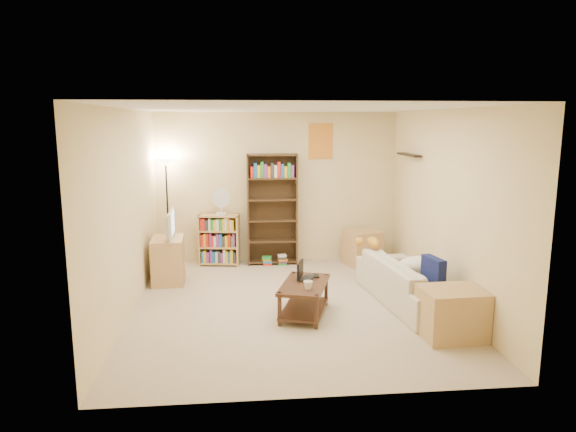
{
  "coord_description": "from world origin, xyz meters",
  "views": [
    {
      "loc": [
        -0.65,
        -6.27,
        2.34
      ],
      "look_at": [
        0.03,
        0.71,
        1.05
      ],
      "focal_mm": 32.0,
      "sensor_mm": 36.0,
      "label": 1
    }
  ],
  "objects_px": {
    "short_bookshelf": "(219,240)",
    "desk_fan": "(221,201)",
    "laptop": "(311,279)",
    "mug": "(308,285)",
    "sofa": "(410,282)",
    "end_cabinet": "(452,313)",
    "tall_bookshelf": "(272,207)",
    "floor_lamp": "(166,180)",
    "coffee_table": "(304,295)",
    "side_table": "(362,248)",
    "television": "(167,225)",
    "tabby_cat": "(371,242)",
    "tv_stand": "(168,260)"
  },
  "relations": [
    {
      "from": "short_bookshelf",
      "to": "desk_fan",
      "type": "height_order",
      "value": "desk_fan"
    },
    {
      "from": "laptop",
      "to": "mug",
      "type": "distance_m",
      "value": 0.38
    },
    {
      "from": "sofa",
      "to": "end_cabinet",
      "type": "height_order",
      "value": "sofa"
    },
    {
      "from": "tall_bookshelf",
      "to": "desk_fan",
      "type": "xyz_separation_m",
      "value": [
        -0.84,
        -0.04,
        0.11
      ]
    },
    {
      "from": "floor_lamp",
      "to": "end_cabinet",
      "type": "distance_m",
      "value": 4.84
    },
    {
      "from": "desk_fan",
      "to": "end_cabinet",
      "type": "height_order",
      "value": "desk_fan"
    },
    {
      "from": "coffee_table",
      "to": "end_cabinet",
      "type": "distance_m",
      "value": 1.73
    },
    {
      "from": "tall_bookshelf",
      "to": "side_table",
      "type": "bearing_deg",
      "value": -8.41
    },
    {
      "from": "tall_bookshelf",
      "to": "short_bookshelf",
      "type": "relative_size",
      "value": 2.17
    },
    {
      "from": "sofa",
      "to": "desk_fan",
      "type": "xyz_separation_m",
      "value": [
        -2.49,
        2.04,
        0.79
      ]
    },
    {
      "from": "coffee_table",
      "to": "side_table",
      "type": "xyz_separation_m",
      "value": [
        1.24,
        2.14,
        0.03
      ]
    },
    {
      "from": "tall_bookshelf",
      "to": "short_bookshelf",
      "type": "distance_m",
      "value": 1.04
    },
    {
      "from": "television",
      "to": "tabby_cat",
      "type": "bearing_deg",
      "value": -101.74
    },
    {
      "from": "desk_fan",
      "to": "end_cabinet",
      "type": "relative_size",
      "value": 0.65
    },
    {
      "from": "coffee_table",
      "to": "television",
      "type": "distance_m",
      "value": 2.44
    },
    {
      "from": "mug",
      "to": "desk_fan",
      "type": "relative_size",
      "value": 0.32
    },
    {
      "from": "coffee_table",
      "to": "side_table",
      "type": "bearing_deg",
      "value": 77.57
    },
    {
      "from": "mug",
      "to": "desk_fan",
      "type": "xyz_separation_m",
      "value": [
        -1.08,
        2.57,
        0.62
      ]
    },
    {
      "from": "short_bookshelf",
      "to": "end_cabinet",
      "type": "height_order",
      "value": "short_bookshelf"
    },
    {
      "from": "short_bookshelf",
      "to": "tv_stand",
      "type": "bearing_deg",
      "value": -121.13
    },
    {
      "from": "laptop",
      "to": "tv_stand",
      "type": "relative_size",
      "value": 0.52
    },
    {
      "from": "tall_bookshelf",
      "to": "end_cabinet",
      "type": "relative_size",
      "value": 2.78
    },
    {
      "from": "short_bookshelf",
      "to": "tabby_cat",
      "type": "bearing_deg",
      "value": -24.17
    },
    {
      "from": "side_table",
      "to": "short_bookshelf",
      "type": "bearing_deg",
      "value": 174.12
    },
    {
      "from": "tabby_cat",
      "to": "desk_fan",
      "type": "height_order",
      "value": "desk_fan"
    },
    {
      "from": "tv_stand",
      "to": "tall_bookshelf",
      "type": "xyz_separation_m",
      "value": [
        1.6,
        0.89,
        0.63
      ]
    },
    {
      "from": "end_cabinet",
      "to": "sofa",
      "type": "bearing_deg",
      "value": 95.19
    },
    {
      "from": "coffee_table",
      "to": "desk_fan",
      "type": "bearing_deg",
      "value": 132.26
    },
    {
      "from": "tall_bookshelf",
      "to": "coffee_table",
      "type": "bearing_deg",
      "value": -83.58
    },
    {
      "from": "tabby_cat",
      "to": "side_table",
      "type": "distance_m",
      "value": 1.19
    },
    {
      "from": "television",
      "to": "tall_bookshelf",
      "type": "relative_size",
      "value": 0.39
    },
    {
      "from": "tabby_cat",
      "to": "laptop",
      "type": "distance_m",
      "value": 1.34
    },
    {
      "from": "tall_bookshelf",
      "to": "floor_lamp",
      "type": "height_order",
      "value": "tall_bookshelf"
    },
    {
      "from": "coffee_table",
      "to": "side_table",
      "type": "relative_size",
      "value": 1.76
    },
    {
      "from": "television",
      "to": "desk_fan",
      "type": "height_order",
      "value": "desk_fan"
    },
    {
      "from": "laptop",
      "to": "end_cabinet",
      "type": "height_order",
      "value": "end_cabinet"
    },
    {
      "from": "tv_stand",
      "to": "end_cabinet",
      "type": "height_order",
      "value": "tv_stand"
    },
    {
      "from": "tv_stand",
      "to": "end_cabinet",
      "type": "bearing_deg",
      "value": -36.87
    },
    {
      "from": "television",
      "to": "floor_lamp",
      "type": "relative_size",
      "value": 0.4
    },
    {
      "from": "side_table",
      "to": "coffee_table",
      "type": "bearing_deg",
      "value": -120.23
    },
    {
      "from": "television",
      "to": "floor_lamp",
      "type": "xyz_separation_m",
      "value": [
        -0.1,
        0.89,
        0.55
      ]
    },
    {
      "from": "tabby_cat",
      "to": "end_cabinet",
      "type": "bearing_deg",
      "value": -76.38
    },
    {
      "from": "desk_fan",
      "to": "coffee_table",
      "type": "bearing_deg",
      "value": -65.54
    },
    {
      "from": "tabby_cat",
      "to": "sofa",
      "type": "bearing_deg",
      "value": -64.64
    },
    {
      "from": "coffee_table",
      "to": "tv_stand",
      "type": "distance_m",
      "value": 2.36
    },
    {
      "from": "end_cabinet",
      "to": "coffee_table",
      "type": "bearing_deg",
      "value": 152.05
    },
    {
      "from": "tv_stand",
      "to": "short_bookshelf",
      "type": "height_order",
      "value": "short_bookshelf"
    },
    {
      "from": "mug",
      "to": "tv_stand",
      "type": "bearing_deg",
      "value": 136.71
    },
    {
      "from": "sofa",
      "to": "laptop",
      "type": "relative_size",
      "value": 5.93
    },
    {
      "from": "coffee_table",
      "to": "desk_fan",
      "type": "xyz_separation_m",
      "value": [
        -1.06,
        2.34,
        0.82
      ]
    }
  ]
}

